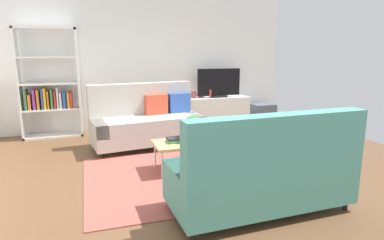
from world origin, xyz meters
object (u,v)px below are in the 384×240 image
Objects in this scene: couch_beige at (147,121)px; tv at (219,83)px; vase_0 at (193,95)px; vase_1 at (201,94)px; couch_green at (262,172)px; table_book_0 at (176,141)px; coffee_table at (193,143)px; storage_trunk at (263,113)px; bottle_0 at (210,94)px; tv_console at (218,111)px; bookshelf at (50,89)px; potted_plant at (193,127)px.

tv is (1.84, 1.14, 0.51)m from couch_beige.
vase_1 is (0.19, 0.00, 0.00)m from vase_0.
vase_1 is (0.77, 4.06, 0.27)m from couch_green.
vase_1 reaches higher than table_book_0.
vase_0 is (0.87, 2.63, 0.32)m from coffee_table.
couch_green is at bearing -78.68° from coffee_table.
storage_trunk is 1.76m from vase_0.
couch_beige is at bearing -148.17° from tv.
bottle_0 is (1.48, 2.50, 0.29)m from table_book_0.
table_book_0 reaches higher than storage_trunk.
vase_0 is (-0.58, 0.05, 0.40)m from tv_console.
coffee_table is 3.37m from bookshelf.
tv is at bearing -0.65° from bookshelf.
potted_plant is (-0.28, 1.42, 0.18)m from couch_green.
table_book_0 is at bearing -54.57° from bookshelf.
bookshelf is at bearing 128.35° from potted_plant.
vase_1 is 0.20m from bottle_0.
storage_trunk is 1.58m from vase_1.
coffee_table is 3.56m from storage_trunk.
bottle_0 is at bearing -169.20° from tv_console.
bookshelf reaches higher than couch_green.
couch_green is at bearing -100.76° from vase_1.
couch_green is 1.37× the size of tv_console.
vase_1 is (-0.39, 0.05, 0.40)m from tv_console.
tv_console is 3.05m from table_book_0.
couch_green is at bearing -78.73° from potted_plant.
vase_1 is 0.82× the size of bottle_0.
tv_console is 2.98m from potted_plant.
potted_plant is (-2.54, -2.49, 0.41)m from storage_trunk.
couch_green reaches higher than bottle_0.
vase_1 is (1.29, 2.59, 0.28)m from table_book_0.
storage_trunk is at bearing 58.18° from couch_green.
couch_beige is at bearing 105.40° from coffee_table.
tv reaches higher than vase_0.
storage_trunk is (1.10, -0.08, -0.73)m from tv.
vase_0 is at bearing 71.86° from potted_plant.
tv_console is 0.56m from vase_1.
couch_beige reaches higher than tv_console.
tv_console is (1.16, 4.01, -0.13)m from couch_green.
table_book_0 is (-0.52, 1.46, -0.01)m from couch_green.
potted_plant is at bearing -108.14° from vase_0.
tv_console reaches higher than table_book_0.
bottle_0 is at bearing -152.95° from couch_beige.
bottle_0 is at bearing -26.35° from vase_1.
coffee_table is 2.85m from bottle_0.
vase_0 is (0.58, 4.06, 0.27)m from couch_green.
tv_console is 1.11m from storage_trunk.
storage_trunk is (1.10, -0.10, -0.10)m from tv_console.
coffee_table is at bearing -9.85° from table_book_0.
bottle_0 reaches higher than tv_console.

